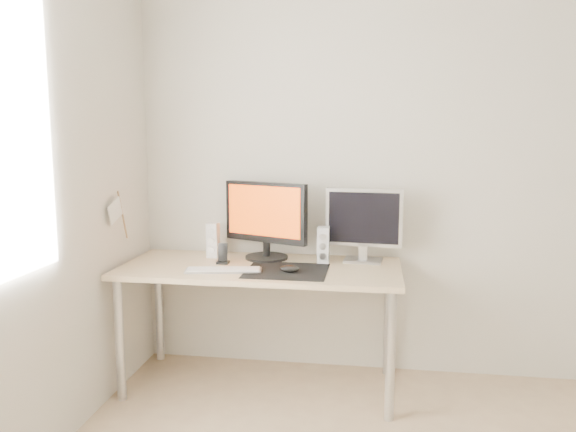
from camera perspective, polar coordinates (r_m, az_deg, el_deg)
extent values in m
plane|color=silver|center=(3.48, 13.62, 4.29)|extent=(3.50, 0.00, 3.50)
cube|color=black|center=(3.12, -0.14, -5.59)|extent=(0.45, 0.40, 0.00)
ellipsoid|color=black|center=(3.08, 0.14, -5.37)|extent=(0.11, 0.06, 0.04)
cube|color=#D1B587|center=(3.25, -2.82, -5.34)|extent=(1.60, 0.70, 0.03)
cylinder|color=silver|center=(3.32, -16.73, -11.98)|extent=(0.05, 0.05, 0.70)
cylinder|color=silver|center=(3.02, 10.37, -13.83)|extent=(0.05, 0.05, 0.70)
cylinder|color=silver|center=(3.82, -12.97, -9.10)|extent=(0.05, 0.05, 0.70)
cylinder|color=silver|center=(3.57, 10.12, -10.30)|extent=(0.05, 0.05, 0.70)
cylinder|color=black|center=(3.42, -2.19, -4.21)|extent=(0.34, 0.34, 0.02)
cylinder|color=black|center=(3.41, -2.19, -3.09)|extent=(0.05, 0.05, 0.12)
cube|color=black|center=(3.37, -2.29, 0.38)|extent=(0.53, 0.24, 0.36)
cube|color=#FF520D|center=(3.34, -2.52, 0.50)|extent=(0.47, 0.19, 0.30)
cube|color=#A8A8AA|center=(3.37, 7.63, -4.48)|extent=(0.23, 0.18, 0.01)
cube|color=silver|center=(3.36, 7.65, -3.52)|extent=(0.05, 0.04, 0.10)
cube|color=silver|center=(3.33, 7.72, -0.15)|extent=(0.45, 0.08, 0.34)
cube|color=black|center=(3.30, 7.67, -0.21)|extent=(0.41, 0.04, 0.30)
cube|color=white|center=(3.48, -7.61, -2.43)|extent=(0.07, 0.08, 0.21)
cylinder|color=silver|center=(3.45, -7.79, -3.51)|extent=(0.04, 0.01, 0.04)
cylinder|color=silver|center=(3.44, -7.81, -2.56)|extent=(0.04, 0.01, 0.04)
cylinder|color=silver|center=(3.42, -7.83, -1.60)|extent=(0.04, 0.01, 0.04)
cube|color=white|center=(3.30, 3.61, -2.96)|extent=(0.07, 0.08, 0.21)
cylinder|color=#AFAFB1|center=(3.27, 3.53, -4.11)|extent=(0.04, 0.01, 0.04)
cylinder|color=silver|center=(3.26, 3.54, -3.11)|extent=(0.04, 0.01, 0.04)
cylinder|color=silver|center=(3.24, 3.55, -2.10)|extent=(0.04, 0.01, 0.04)
cube|color=#A8A8AB|center=(3.13, -6.57, -5.52)|extent=(0.43, 0.19, 0.01)
cube|color=white|center=(3.13, -6.57, -5.38)|extent=(0.41, 0.17, 0.01)
cube|color=black|center=(3.31, -6.61, -4.71)|extent=(0.07, 0.06, 0.01)
cube|color=black|center=(3.30, -6.63, -3.67)|extent=(0.05, 0.02, 0.11)
cylinder|color=#A57F54|center=(3.36, -16.46, 0.09)|extent=(0.01, 0.10, 0.29)
cube|color=white|center=(3.27, -17.12, 0.56)|extent=(0.00, 0.19, 0.15)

